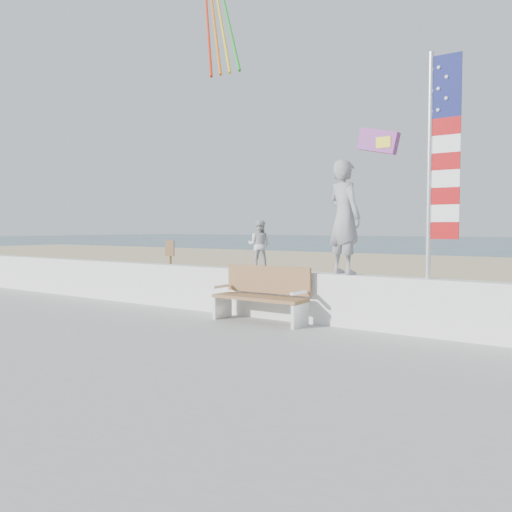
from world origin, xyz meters
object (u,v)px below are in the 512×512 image
(adult, at_px, (344,217))
(flag, at_px, (438,155))
(bench, at_px, (262,294))
(child, at_px, (259,245))

(adult, height_order, flag, flag)
(flag, bearing_deg, bench, -171.32)
(adult, distance_m, child, 1.85)
(child, height_order, flag, flag)
(flag, bearing_deg, adult, 179.99)
(child, relative_size, bench, 0.52)
(flag, bearing_deg, child, 180.00)
(child, distance_m, flag, 3.66)
(child, relative_size, flag, 0.27)
(child, bearing_deg, adult, 161.24)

